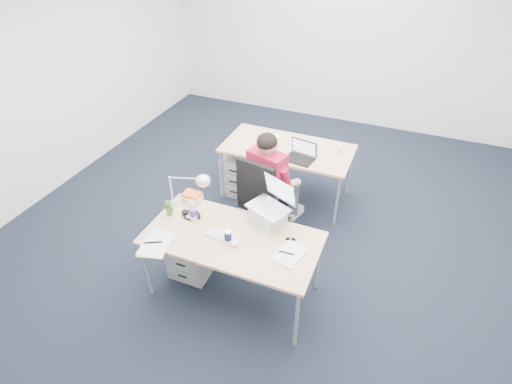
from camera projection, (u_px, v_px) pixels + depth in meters
floor at (261, 238)px, 4.69m from camera, size 7.00×7.00×0.00m
room at (263, 101)px, 3.68m from camera, size 6.02×7.02×2.80m
desk_near at (232, 241)px, 3.66m from camera, size 1.60×0.80×0.73m
desk_far at (287, 151)px, 4.99m from camera, size 1.60×0.80×0.73m
office_chair at (265, 214)px, 4.57m from camera, size 0.80×0.80×1.09m
seated_person at (274, 182)px, 4.48m from camera, size 0.54×0.78×1.31m
drawer_pedestal_near at (194, 248)px, 4.16m from camera, size 0.40×0.50×0.55m
drawer_pedestal_far at (241, 172)px, 5.34m from camera, size 0.40×0.50×0.55m
silver_laptop at (268, 204)px, 3.71m from camera, size 0.46×0.42×0.40m
wireless_keyboard at (221, 235)px, 3.64m from camera, size 0.30×0.13×0.01m
computer_mouse at (235, 243)px, 3.54m from camera, size 0.08×0.11×0.04m
headphones at (191, 214)px, 3.87m from camera, size 0.21×0.17×0.03m
can_koozie at (228, 236)px, 3.56m from camera, size 0.09×0.09×0.11m
water_bottle at (193, 210)px, 3.76m from camera, size 0.10×0.10×0.23m
bear_figurine at (169, 207)px, 3.85m from camera, size 0.09×0.07×0.16m
book_stack at (192, 197)px, 4.06m from camera, size 0.23×0.20×0.08m
cordless_phone at (194, 213)px, 3.79m from camera, size 0.05×0.04×0.16m
papers_left at (155, 244)px, 3.55m from camera, size 0.30×0.38×0.01m
papers_right at (289, 254)px, 3.45m from camera, size 0.27×0.34×0.01m
sunglasses at (291, 240)px, 3.59m from camera, size 0.10×0.07×0.02m
desk_lamp at (183, 189)px, 3.82m from camera, size 0.44×0.22×0.48m
dark_laptop at (300, 151)px, 4.65m from camera, size 0.38×0.37×0.24m
far_cup at (340, 149)px, 4.83m from camera, size 0.07×0.07×0.09m
far_papers at (266, 140)px, 5.12m from camera, size 0.25×0.35×0.01m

